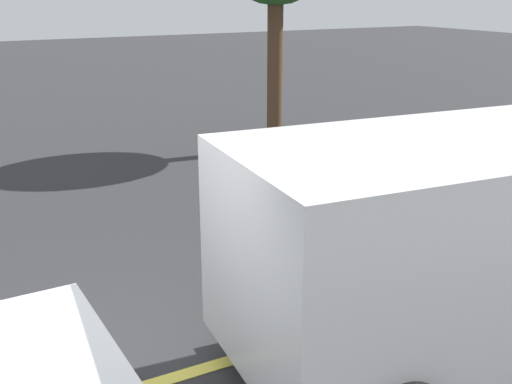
% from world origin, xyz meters
% --- Properties ---
extents(lane_marking_centre, '(28.00, 0.16, 0.01)m').
position_xyz_m(lane_marking_centre, '(3.00, 0.00, 0.01)').
color(lane_marking_centre, '#E0D14C').
extents(white_van, '(5.35, 2.62, 2.20)m').
position_xyz_m(white_van, '(3.68, -1.00, 1.27)').
color(white_van, white).
rests_on(white_van, ground_plane).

